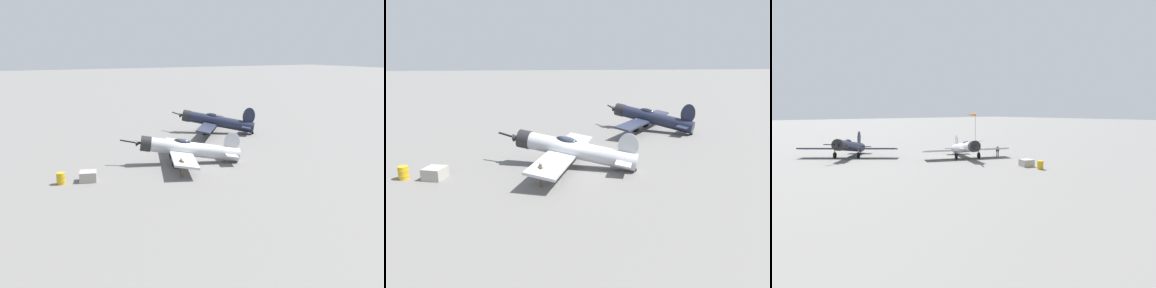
% 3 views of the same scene
% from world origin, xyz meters
% --- Properties ---
extents(ground_plane, '(400.00, 400.00, 0.00)m').
position_xyz_m(ground_plane, '(0.00, 0.00, 0.00)').
color(ground_plane, slate).
extents(airplane_foreground, '(10.31, 11.33, 2.91)m').
position_xyz_m(airplane_foreground, '(-0.48, 0.19, 1.34)').
color(airplane_foreground, '#B7BABF').
rests_on(airplane_foreground, ground_plane).
extents(airplane_mid_apron, '(9.68, 11.10, 3.36)m').
position_xyz_m(airplane_mid_apron, '(9.78, 12.00, 1.47)').
color(airplane_mid_apron, '#1E2338').
rests_on(airplane_mid_apron, ground_plane).
extents(ground_crew_mechanic, '(0.23, 0.62, 1.59)m').
position_xyz_m(ground_crew_mechanic, '(-2.87, -3.50, 0.96)').
color(ground_crew_mechanic, brown).
rests_on(ground_crew_mechanic, ground_plane).
extents(equipment_crate, '(1.64, 1.66, 0.79)m').
position_xyz_m(equipment_crate, '(-9.92, -1.09, 0.40)').
color(equipment_crate, '#9E998E').
rests_on(equipment_crate, ground_plane).
extents(fuel_drum, '(0.69, 0.69, 0.90)m').
position_xyz_m(fuel_drum, '(-12.00, -0.89, 0.45)').
color(fuel_drum, gold).
rests_on(fuel_drum, ground_plane).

